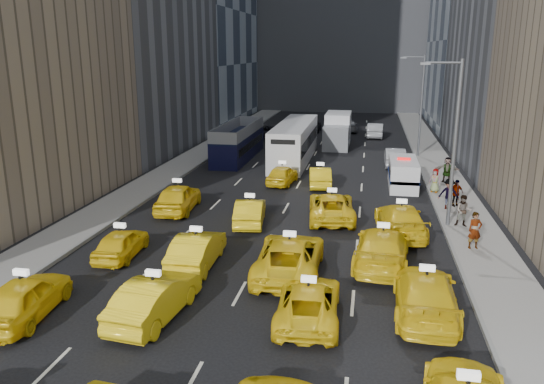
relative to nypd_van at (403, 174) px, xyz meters
The scene contains 36 objects.
ground 21.88m from the nypd_van, 109.60° to the right, with size 160.00×160.00×0.00m, color black.
sidewalk_west 18.39m from the nypd_van, 166.11° to the left, with size 3.00×90.00×0.15m, color gray.
sidewalk_east 5.50m from the nypd_van, 54.30° to the left, with size 3.00×90.00×0.15m, color gray.
curb_west 16.99m from the nypd_van, 164.94° to the left, with size 0.15×90.00×0.18m, color slate.
curb_east 4.81m from the nypd_van, 68.70° to the left, with size 0.15×90.00×0.18m, color slate.
streetlight_near 9.64m from the nypd_van, 77.84° to the right, with size 2.15×0.22×9.00m.
streetlight_far 12.22m from the nypd_van, 80.79° to the left, with size 2.15×0.22×9.00m.
taxi_4 26.26m from the nypd_van, 123.55° to the right, with size 1.84×4.56×1.55m, color yellow.
taxi_5 23.26m from the nypd_van, 115.08° to the right, with size 1.63×4.67×1.54m, color yellow.
taxi_6 20.61m from the nypd_van, 102.29° to the right, with size 2.21×4.80×1.33m, color yellow.
taxi_7 18.99m from the nypd_van, 90.65° to the right, with size 2.24×5.51×1.60m, color yellow.
taxi_8 20.91m from the nypd_van, 130.99° to the right, with size 1.58×3.92×1.34m, color yellow.
taxi_9 18.95m from the nypd_van, 121.40° to the right, with size 1.62×4.66×1.53m, color yellow.
taxi_10 17.30m from the nypd_van, 109.05° to the right, with size 2.72×5.89×1.64m, color yellow.
taxi_11 14.66m from the nypd_van, 96.60° to the right, with size 2.34×5.76×1.67m, color yellow.
taxi_12 15.98m from the nypd_van, 148.61° to the right, with size 1.98×4.92×1.68m, color yellow.
taxi_13 13.30m from the nypd_van, 131.65° to the right, with size 1.51×4.34×1.43m, color yellow.
taxi_14 9.36m from the nypd_van, 118.18° to the right, with size 2.50×5.42×1.51m, color yellow.
taxi_15 10.25m from the nypd_van, 93.71° to the right, with size 2.25×5.53×1.61m, color yellow.
taxi_16 8.56m from the nypd_van, behind, with size 1.64×4.07×1.39m, color yellow.
taxi_17 5.84m from the nypd_van, behind, with size 1.48×4.25×1.40m, color yellow.
nypd_van is the anchor object (origin of this frame).
double_decker 16.01m from the nypd_van, 150.32° to the left, with size 3.27×10.76×3.08m.
city_bus 11.81m from the nypd_van, 138.51° to the left, with size 3.43×12.94×3.31m.
box_truck 16.74m from the nypd_van, 109.57° to the left, with size 3.26×7.34×3.25m.
misc_car_0 7.19m from the nypd_van, 92.17° to the left, with size 1.62×4.64×1.53m, color #97999E.
misc_car_1 23.55m from the nypd_van, 123.98° to the left, with size 2.32×5.03×1.40m, color black.
misc_car_2 26.21m from the nypd_van, 100.76° to the left, with size 1.91×4.70×1.37m, color gray.
misc_car_3 26.52m from the nypd_van, 109.99° to the left, with size 1.77×4.41×1.50m, color black.
misc_car_4 22.14m from the nypd_van, 94.64° to the left, with size 1.68×4.82×1.59m, color #999DA0.
pedestrian_0 12.36m from the nypd_van, 77.33° to the right, with size 0.66×0.44×1.82m, color gray.
pedestrian_1 9.12m from the nypd_van, 72.68° to the right, with size 0.85×0.47×1.75m, color gray.
pedestrian_2 5.96m from the nypd_van, 66.56° to the right, with size 1.21×0.50×1.87m, color gray.
pedestrian_3 5.56m from the nypd_van, 58.64° to the right, with size 0.97×0.44×1.66m, color gray.
pedestrian_4 2.54m from the nypd_van, 37.64° to the right, with size 0.78×0.43×1.60m, color gray.
pedestrian_5 3.51m from the nypd_van, 24.99° to the left, with size 1.70×0.49×1.83m, color gray.
Camera 1 is at (4.78, -16.88, 9.46)m, focal length 35.00 mm.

